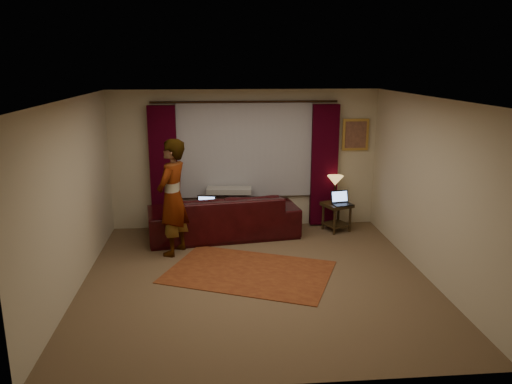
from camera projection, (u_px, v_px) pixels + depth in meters
floor at (256, 279)px, 7.29m from camera, size 5.00×5.00×0.01m
ceiling at (256, 98)px, 6.64m from camera, size 5.00×5.00×0.02m
wall_back at (245, 160)px, 9.38m from camera, size 5.00×0.02×2.60m
wall_front at (281, 261)px, 4.55m from camera, size 5.00×0.02×2.60m
wall_left at (73, 197)px, 6.75m from camera, size 0.02×5.00×2.60m
wall_right at (429, 189)px, 7.18m from camera, size 0.02×5.00×2.60m
sheer_curtain at (245, 150)px, 9.27m from camera, size 2.50×0.05×1.80m
drape_left at (164, 168)px, 9.17m from camera, size 0.50×0.14×2.30m
drape_right at (324, 166)px, 9.43m from camera, size 0.50×0.14×2.30m
curtain_rod at (245, 102)px, 9.00m from camera, size 0.04×0.04×3.40m
picture_frame at (355, 135)px, 9.41m from camera, size 0.50×0.04×0.60m
sofa at (223, 208)px, 8.97m from camera, size 2.80×1.51×1.07m
throw_blanket at (229, 175)px, 9.11m from camera, size 0.84×0.39×0.10m
clothing_pile at (272, 202)px, 8.96m from camera, size 0.55×0.47×0.20m
laptop_sofa at (205, 205)px, 8.73m from camera, size 0.39×0.41×0.24m
area_rug at (249, 272)px, 7.51m from camera, size 2.81×2.39×0.01m
end_table at (336, 217)px, 9.33m from camera, size 0.61×0.61×0.54m
tiffany_lamp at (335, 188)px, 9.36m from camera, size 0.43×0.43×0.49m
laptop_table at (342, 198)px, 9.12m from camera, size 0.40×0.43×0.25m
person at (173, 198)px, 8.04m from camera, size 0.73×0.73×1.91m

